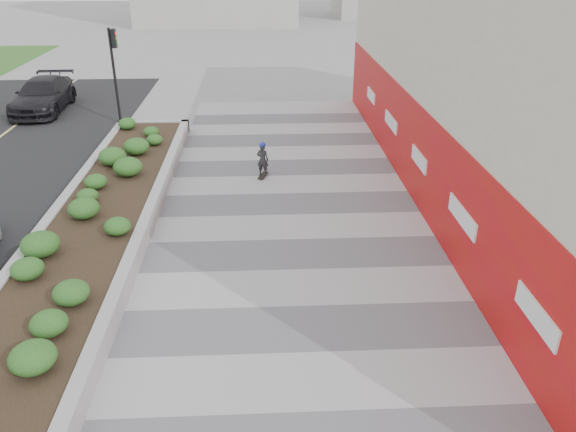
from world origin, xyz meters
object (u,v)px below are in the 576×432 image
planter (103,212)px  car_dark (43,95)px  traffic_signal_near (114,62)px  skateboarder (263,159)px

planter → car_dark: size_ratio=3.39×
traffic_signal_near → skateboarder: size_ratio=3.25×
traffic_signal_near → car_dark: (-4.24, 2.32, -1.99)m
traffic_signal_near → planter: bearing=-80.7°
traffic_signal_near → car_dark: size_ratio=0.79×
traffic_signal_near → car_dark: 5.23m
planter → car_dark: bearing=115.0°
skateboarder → car_dark: 14.13m
traffic_signal_near → skateboarder: 9.70m
planter → traffic_signal_near: size_ratio=4.29×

